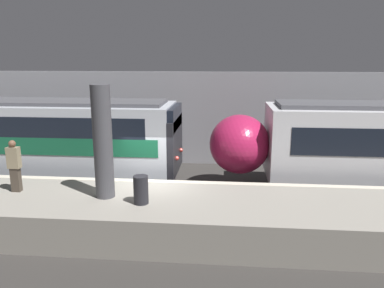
{
  "coord_description": "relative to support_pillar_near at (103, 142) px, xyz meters",
  "views": [
    {
      "loc": [
        2.59,
        -12.47,
        5.38
      ],
      "look_at": [
        1.35,
        0.92,
        2.26
      ],
      "focal_mm": 35.0,
      "sensor_mm": 36.0,
      "label": 1
    }
  ],
  "objects": [
    {
      "name": "ground_plane",
      "position": [
        1.11,
        1.75,
        -2.88
      ],
      "size": [
        120.0,
        120.0,
        0.0
      ],
      "primitive_type": "plane",
      "color": "#33302D"
    },
    {
      "name": "support_pillar_near",
      "position": [
        0.0,
        0.0,
        0.0
      ],
      "size": [
        0.58,
        0.58,
        3.47
      ],
      "color": "#47474C",
      "rests_on": "platform"
    },
    {
      "name": "station_rear_barrier",
      "position": [
        1.11,
        8.02,
        -0.53
      ],
      "size": [
        50.0,
        0.15,
        4.69
      ],
      "color": "#939399",
      "rests_on": "ground"
    },
    {
      "name": "trash_bin",
      "position": [
        1.23,
        -0.45,
        -1.31
      ],
      "size": [
        0.44,
        0.44,
        0.85
      ],
      "color": "#232328",
      "rests_on": "platform"
    },
    {
      "name": "platform",
      "position": [
        1.11,
        -0.0,
        -2.31
      ],
      "size": [
        40.0,
        3.5,
        1.15
      ],
      "color": "gray",
      "rests_on": "ground"
    },
    {
      "name": "person_waiting",
      "position": [
        -3.01,
        0.19,
        -0.84
      ],
      "size": [
        0.38,
        0.24,
        1.7
      ],
      "color": "#473D33",
      "rests_on": "platform"
    }
  ]
}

